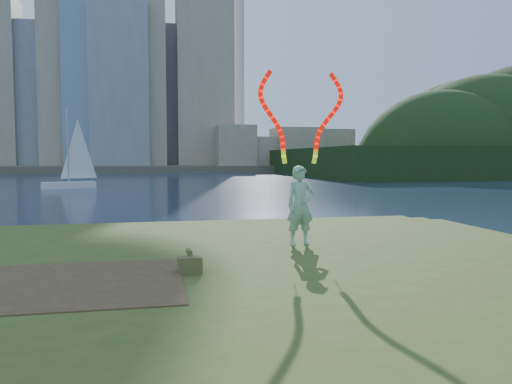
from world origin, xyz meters
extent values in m
plane|color=#17233B|center=(0.00, 0.00, 0.00)|extent=(320.00, 320.00, 0.00)
cube|color=#3C4C1B|center=(0.00, -2.50, 0.15)|extent=(20.00, 18.00, 0.30)
cube|color=#3C4C1B|center=(0.00, -2.20, 0.40)|extent=(17.00, 15.00, 0.30)
cube|color=#3C4C1B|center=(0.00, -2.00, 0.65)|extent=(14.00, 12.00, 0.30)
cube|color=#47331E|center=(-2.20, -3.20, 0.81)|extent=(3.20, 3.00, 0.02)
cube|color=#4B4637|center=(0.00, 95.00, 0.60)|extent=(320.00, 40.00, 1.20)
cylinder|color=silver|center=(18.00, 102.00, 30.20)|extent=(2.80, 2.80, 58.00)
cube|color=black|center=(55.00, 60.00, 2.00)|extent=(70.00, 42.00, 4.00)
imported|color=#207043|center=(2.12, -0.64, 1.67)|extent=(0.68, 0.49, 1.74)
cylinder|color=black|center=(1.78, -0.56, 2.45)|extent=(0.02, 0.02, 0.30)
cylinder|color=black|center=(2.47, -0.48, 2.45)|extent=(0.02, 0.02, 0.30)
cube|color=brown|center=(-0.46, -2.89, 0.94)|extent=(0.41, 0.28, 0.28)
cylinder|color=brown|center=(-0.46, -2.70, 1.13)|extent=(0.11, 0.27, 0.09)
cube|color=silver|center=(-8.35, 34.90, 0.26)|extent=(4.57, 2.86, 0.61)
cylinder|color=gray|center=(-8.35, 34.90, 3.66)|extent=(0.12, 0.12, 6.62)
camera|label=1|loc=(-1.02, -11.10, 2.73)|focal=35.00mm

